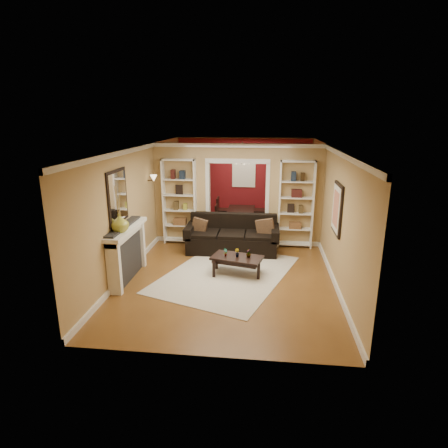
# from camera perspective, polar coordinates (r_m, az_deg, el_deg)

# --- Properties ---
(floor) EXTENTS (8.00, 8.00, 0.00)m
(floor) POSITION_cam_1_polar(r_m,az_deg,el_deg) (9.30, 1.39, -5.15)
(floor) COLOR brown
(floor) RESTS_ON ground
(ceiling) EXTENTS (8.00, 8.00, 0.00)m
(ceiling) POSITION_cam_1_polar(r_m,az_deg,el_deg) (8.70, 1.51, 11.67)
(ceiling) COLOR white
(ceiling) RESTS_ON ground
(wall_back) EXTENTS (8.00, 0.00, 8.00)m
(wall_back) POSITION_cam_1_polar(r_m,az_deg,el_deg) (12.82, 3.04, 6.98)
(wall_back) COLOR tan
(wall_back) RESTS_ON ground
(wall_front) EXTENTS (8.00, 0.00, 8.00)m
(wall_front) POSITION_cam_1_polar(r_m,az_deg,el_deg) (5.11, -2.57, -7.11)
(wall_front) COLOR tan
(wall_front) RESTS_ON ground
(wall_left) EXTENTS (0.00, 8.00, 8.00)m
(wall_left) POSITION_cam_1_polar(r_m,az_deg,el_deg) (9.37, -12.42, 3.26)
(wall_left) COLOR tan
(wall_left) RESTS_ON ground
(wall_right) EXTENTS (0.00, 8.00, 8.00)m
(wall_right) POSITION_cam_1_polar(r_m,az_deg,el_deg) (9.00, 15.88, 2.50)
(wall_right) COLOR tan
(wall_right) RESTS_ON ground
(partition_wall) EXTENTS (4.50, 0.15, 2.70)m
(partition_wall) POSITION_cam_1_polar(r_m,az_deg,el_deg) (10.07, 2.05, 4.50)
(partition_wall) COLOR tan
(partition_wall) RESTS_ON floor
(red_back_panel) EXTENTS (4.44, 0.04, 2.64)m
(red_back_panel) POSITION_cam_1_polar(r_m,az_deg,el_deg) (12.80, 3.03, 6.82)
(red_back_panel) COLOR maroon
(red_back_panel) RESTS_ON floor
(dining_window) EXTENTS (0.78, 0.03, 0.98)m
(dining_window) POSITION_cam_1_polar(r_m,az_deg,el_deg) (12.72, 3.04, 7.82)
(dining_window) COLOR #8CA5CC
(dining_window) RESTS_ON wall_back
(area_rug) EXTENTS (3.34, 3.92, 0.01)m
(area_rug) POSITION_cam_1_polar(r_m,az_deg,el_deg) (8.37, 0.40, -7.59)
(area_rug) COLOR beige
(area_rug) RESTS_ON floor
(sofa) EXTENTS (2.37, 1.02, 0.93)m
(sofa) POSITION_cam_1_polar(r_m,az_deg,el_deg) (9.58, 1.26, -1.58)
(sofa) COLOR black
(sofa) RESTS_ON floor
(pillow_left) EXTENTS (0.39, 0.17, 0.38)m
(pillow_left) POSITION_cam_1_polar(r_m,az_deg,el_deg) (9.61, -3.74, -0.44)
(pillow_left) COLOR brown
(pillow_left) RESTS_ON sofa
(pillow_right) EXTENTS (0.46, 0.19, 0.45)m
(pillow_right) POSITION_cam_1_polar(r_m,az_deg,el_deg) (9.46, 6.33, -0.56)
(pillow_right) COLOR brown
(pillow_right) RESTS_ON sofa
(coffee_table) EXTENTS (1.19, 0.84, 0.41)m
(coffee_table) POSITION_cam_1_polar(r_m,az_deg,el_deg) (8.30, 1.97, -6.32)
(coffee_table) COLOR black
(coffee_table) RESTS_ON floor
(plant_left) EXTENTS (0.11, 0.11, 0.18)m
(plant_left) POSITION_cam_1_polar(r_m,az_deg,el_deg) (8.21, 0.23, -4.36)
(plant_left) COLOR #336626
(plant_left) RESTS_ON coffee_table
(plant_center) EXTENTS (0.13, 0.13, 0.18)m
(plant_center) POSITION_cam_1_polar(r_m,az_deg,el_deg) (8.19, 1.99, -4.40)
(plant_center) COLOR #336626
(plant_center) RESTS_ON coffee_table
(plant_right) EXTENTS (0.12, 0.12, 0.19)m
(plant_right) POSITION_cam_1_polar(r_m,az_deg,el_deg) (8.17, 3.76, -4.45)
(plant_right) COLOR #336626
(plant_right) RESTS_ON coffee_table
(bookshelf_left) EXTENTS (0.90, 0.30, 2.30)m
(bookshelf_left) POSITION_cam_1_polar(r_m,az_deg,el_deg) (10.18, -6.78, 3.38)
(bookshelf_left) COLOR white
(bookshelf_left) RESTS_ON floor
(bookshelf_right) EXTENTS (0.90, 0.30, 2.30)m
(bookshelf_right) POSITION_cam_1_polar(r_m,az_deg,el_deg) (9.95, 10.91, 2.90)
(bookshelf_right) COLOR white
(bookshelf_right) RESTS_ON floor
(fireplace) EXTENTS (0.32, 1.70, 1.16)m
(fireplace) POSITION_cam_1_polar(r_m,az_deg,el_deg) (8.17, -14.37, -4.37)
(fireplace) COLOR white
(fireplace) RESTS_ON floor
(vase) EXTENTS (0.39, 0.39, 0.37)m
(vase) POSITION_cam_1_polar(r_m,az_deg,el_deg) (7.65, -15.60, 0.18)
(vase) COLOR #979B32
(vase) RESTS_ON fireplace
(mirror) EXTENTS (0.03, 0.95, 1.10)m
(mirror) POSITION_cam_1_polar(r_m,az_deg,el_deg) (7.90, -15.92, 4.02)
(mirror) COLOR silver
(mirror) RESTS_ON wall_left
(wall_sconce) EXTENTS (0.18, 0.18, 0.22)m
(wall_sconce) POSITION_cam_1_polar(r_m,az_deg,el_deg) (9.76, -11.00, 6.72)
(wall_sconce) COLOR #FFE0A5
(wall_sconce) RESTS_ON wall_left
(framed_art) EXTENTS (0.04, 0.85, 1.05)m
(framed_art) POSITION_cam_1_polar(r_m,az_deg,el_deg) (7.99, 16.81, 2.24)
(framed_art) COLOR black
(framed_art) RESTS_ON wall_right
(dining_table) EXTENTS (1.51, 0.84, 0.53)m
(dining_table) POSITION_cam_1_polar(r_m,az_deg,el_deg) (11.83, 2.67, 0.85)
(dining_table) COLOR black
(dining_table) RESTS_ON floor
(dining_chair_nw) EXTENTS (0.43, 0.43, 0.78)m
(dining_chair_nw) POSITION_cam_1_polar(r_m,az_deg,el_deg) (11.56, -0.14, 1.13)
(dining_chair_nw) COLOR black
(dining_chair_nw) RESTS_ON floor
(dining_chair_ne) EXTENTS (0.44, 0.44, 0.75)m
(dining_chair_ne) POSITION_cam_1_polar(r_m,az_deg,el_deg) (11.49, 5.31, 0.91)
(dining_chair_ne) COLOR black
(dining_chair_ne) RESTS_ON floor
(dining_chair_sw) EXTENTS (0.55, 0.55, 0.89)m
(dining_chair_sw) POSITION_cam_1_polar(r_m,az_deg,el_deg) (12.13, 0.18, 2.10)
(dining_chair_sw) COLOR black
(dining_chair_sw) RESTS_ON floor
(dining_chair_se) EXTENTS (0.58, 0.58, 0.92)m
(dining_chair_se) POSITION_cam_1_polar(r_m,az_deg,el_deg) (12.06, 5.39, 2.02)
(dining_chair_se) COLOR black
(dining_chair_se) RESTS_ON floor
(chandelier) EXTENTS (0.50, 0.50, 0.30)m
(chandelier) POSITION_cam_1_polar(r_m,az_deg,el_deg) (11.44, 2.68, 9.28)
(chandelier) COLOR #342817
(chandelier) RESTS_ON ceiling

